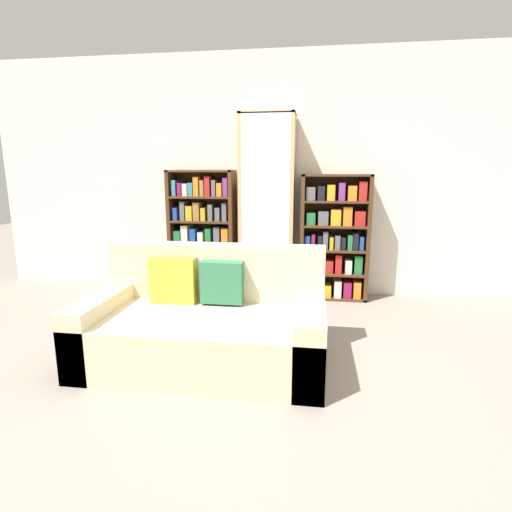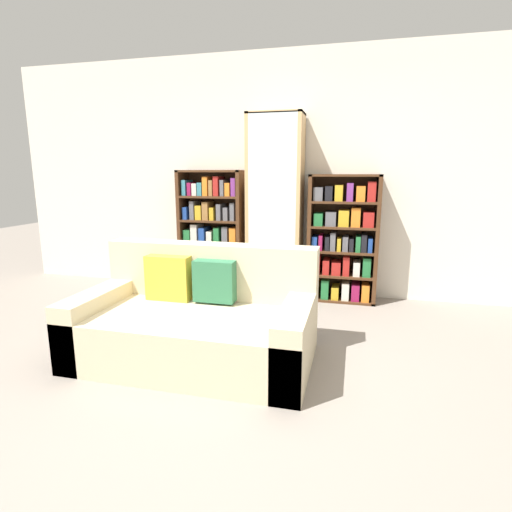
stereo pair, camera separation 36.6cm
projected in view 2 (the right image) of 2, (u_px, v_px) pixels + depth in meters
ground_plane at (214, 402)px, 2.46m from camera, size 16.00×16.00×0.00m
wall_back at (286, 176)px, 4.54m from camera, size 6.84×0.06×2.70m
couch at (197, 322)px, 3.03m from camera, size 1.74×0.96×0.83m
bookshelf_left at (212, 234)px, 4.68m from camera, size 0.75×0.32×1.42m
display_cabinet at (275, 208)px, 4.42m from camera, size 0.60×0.36×2.01m
bookshelf_right at (343, 241)px, 4.33m from camera, size 0.74×0.32×1.37m
wine_bottle at (292, 304)px, 3.81m from camera, size 0.07×0.07×0.38m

